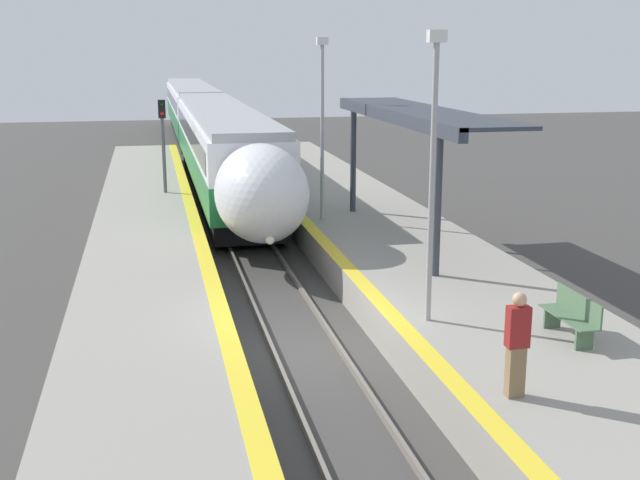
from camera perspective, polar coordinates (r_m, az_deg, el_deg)
The scene contains 12 objects.
ground_plane at distance 17.54m, azimuth -0.97°, elevation -8.04°, with size 120.00×120.00×0.00m, color #423F3D.
rail_left at distance 17.40m, azimuth -3.32°, elevation -7.98°, with size 0.08×90.00×0.15m, color slate.
rail_right at distance 17.65m, azimuth 1.35°, elevation -7.63°, with size 0.08×90.00×0.15m, color slate.
train at distance 46.10m, azimuth -8.18°, elevation 8.14°, with size 2.87×50.06×3.94m.
platform_right at distance 18.52m, azimuth 11.37°, elevation -5.65°, with size 4.87×64.00×0.90m.
platform_left at distance 17.10m, azimuth -12.04°, elevation -7.32°, with size 3.48×64.00×0.90m.
platform_bench at distance 16.46m, azimuth 17.52°, elevation -5.10°, with size 0.44×1.67×0.89m.
person_waiting at distance 13.37m, azimuth 13.83°, elevation -7.11°, with size 0.36×0.23×1.77m.
railway_signal at distance 32.05m, azimuth -11.08°, elevation 6.62°, with size 0.28×0.28×4.51m.
lamppost_near at distance 16.23m, azimuth 8.03°, elevation 5.55°, with size 0.36×0.20×5.89m.
lamppost_mid at distance 26.27m, azimuth 0.16°, elevation 8.66°, with size 0.36×0.20×5.89m.
station_canopy at distance 23.74m, azimuth 6.31°, elevation 8.64°, with size 2.02×11.34×3.83m.
Camera 1 is at (-3.11, -16.02, 6.43)m, focal length 45.00 mm.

